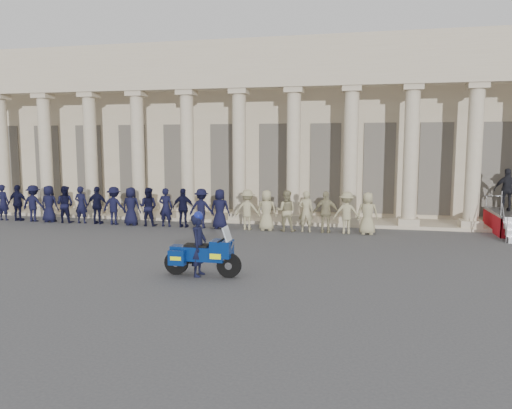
# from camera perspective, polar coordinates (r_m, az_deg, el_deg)

# --- Properties ---
(ground) EXTENTS (90.00, 90.00, 0.00)m
(ground) POSITION_cam_1_polar(r_m,az_deg,el_deg) (16.15, -4.60, -6.49)
(ground) COLOR #404043
(ground) RESTS_ON ground
(building) EXTENTS (40.00, 12.50, 9.00)m
(building) POSITION_cam_1_polar(r_m,az_deg,el_deg) (30.11, 3.76, 8.43)
(building) COLOR #B9A88B
(building) RESTS_ON ground
(officer_rank) EXTENTS (18.25, 0.67, 1.76)m
(officer_rank) POSITION_cam_1_polar(r_m,az_deg,el_deg) (22.84, -9.44, -0.34)
(officer_rank) COLOR black
(officer_rank) RESTS_ON ground
(motorcycle) EXTENTS (2.27, 0.93, 1.46)m
(motorcycle) POSITION_cam_1_polar(r_m,az_deg,el_deg) (14.31, -6.08, -5.68)
(motorcycle) COLOR black
(motorcycle) RESTS_ON ground
(rider) EXTENTS (0.43, 0.65, 1.86)m
(rider) POSITION_cam_1_polar(r_m,az_deg,el_deg) (14.28, -6.57, -4.51)
(rider) COLOR black
(rider) RESTS_ON ground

